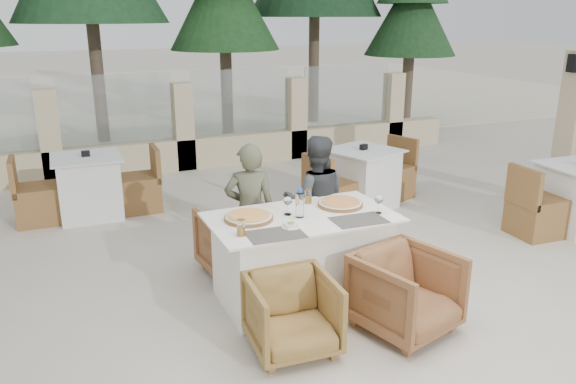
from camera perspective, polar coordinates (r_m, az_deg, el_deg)
name	(u,v)px	position (r m, az deg, el deg)	size (l,w,h in m)	color
ground	(313,295)	(5.16, 2.52, -10.44)	(80.00, 80.00, 0.00)	beige
sand_patch	(114,97)	(18.35, -17.22, 9.21)	(30.00, 16.00, 0.01)	beige
perimeter_wall_far	(183,120)	(9.25, -10.62, 7.17)	(10.00, 0.34, 1.60)	beige
lantern_pillar	(572,130)	(8.16, 26.92, 5.63)	(0.34, 0.34, 2.00)	#CEB391
pine_centre	(224,11)	(11.82, -6.51, 17.83)	(2.20, 2.20, 5.00)	#204A20
pine_far_right	(411,23)	(12.98, 12.39, 16.41)	(1.98, 1.98, 4.50)	#1D411F
dining_table	(302,257)	(4.96, 1.39, -6.64)	(1.60, 0.90, 0.77)	white
placemat_near_left	(275,234)	(4.42, -1.29, -4.33)	(0.45, 0.30, 0.00)	#534E47
placemat_near_right	(359,220)	(4.76, 7.21, -2.85)	(0.45, 0.30, 0.00)	#524E47
pizza_left	(249,217)	(4.73, -4.01, -2.52)	(0.41, 0.41, 0.05)	orange
pizza_right	(340,203)	(5.09, 5.34, -1.13)	(0.41, 0.41, 0.05)	#C5461A
water_bottle	(300,203)	(4.75, 1.21, -1.14)	(0.07, 0.07, 0.25)	silver
wine_glass_centre	(288,205)	(4.82, -0.03, -1.29)	(0.08, 0.08, 0.18)	white
wine_glass_corner	(379,203)	(4.92, 9.18, -1.13)	(0.08, 0.08, 0.18)	silver
beer_glass_left	(241,228)	(4.39, -4.79, -3.62)	(0.07, 0.07, 0.13)	gold
beer_glass_right	(308,197)	(5.13, 2.07, -0.47)	(0.06, 0.06, 0.13)	orange
olive_dish	(291,225)	(4.55, 0.29, -3.37)	(0.11, 0.11, 0.04)	white
armchair_far_left	(240,241)	(5.48, -4.92, -4.99)	(0.69, 0.71, 0.65)	brown
armchair_far_right	(328,234)	(5.74, 4.07, -4.27)	(0.62, 0.64, 0.58)	olive
armchair_near_left	(292,315)	(4.27, 0.43, -12.35)	(0.62, 0.64, 0.58)	olive
armchair_near_right	(406,292)	(4.59, 11.91, -9.96)	(0.70, 0.72, 0.65)	brown
diner_left	(250,211)	(5.29, -3.87, -1.97)	(0.48, 0.31, 1.31)	#53553D
diner_right	(315,201)	(5.55, 2.80, -0.94)	(0.64, 0.50, 1.32)	#3D4042
bg_table_a	(89,187)	(7.39, -19.55, 0.53)	(1.64, 0.82, 0.77)	silver
bg_table_b	(362,178)	(7.37, 7.56, 1.37)	(1.64, 0.82, 0.77)	white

